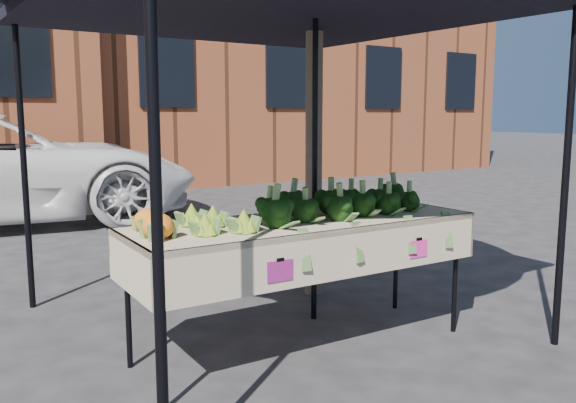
# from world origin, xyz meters

# --- Properties ---
(ground) EXTENTS (90.00, 90.00, 0.00)m
(ground) POSITION_xyz_m (0.00, 0.00, 0.00)
(ground) COLOR #242426
(table) EXTENTS (2.42, 0.87, 0.90)m
(table) POSITION_xyz_m (-0.09, -0.15, 0.45)
(table) COLOR beige
(table) RESTS_ON ground
(canopy) EXTENTS (3.16, 3.16, 2.74)m
(canopy) POSITION_xyz_m (-0.03, 0.39, 1.37)
(canopy) COLOR black
(canopy) RESTS_ON ground
(broccoli_heap) EXTENTS (1.45, 0.55, 0.24)m
(broccoli_heap) POSITION_xyz_m (0.23, -0.12, 1.02)
(broccoli_heap) COLOR black
(broccoli_heap) RESTS_ON table
(romanesco_cluster) EXTENTS (0.41, 0.55, 0.18)m
(romanesco_cluster) POSITION_xyz_m (-0.76, -0.11, 0.99)
(romanesco_cluster) COLOR #7CA323
(romanesco_cluster) RESTS_ON table
(cauliflower_pair) EXTENTS (0.21, 0.41, 0.16)m
(cauliflower_pair) POSITION_xyz_m (-1.13, -0.08, 0.98)
(cauliflower_pair) COLOR orange
(cauliflower_pair) RESTS_ON table
(street_tree) EXTENTS (2.17, 2.17, 4.27)m
(street_tree) POSITION_xyz_m (0.71, 0.86, 2.14)
(street_tree) COLOR #1E4C14
(street_tree) RESTS_ON ground
(building_right) EXTENTS (12.00, 8.00, 8.50)m
(building_right) POSITION_xyz_m (7.00, 12.50, 4.25)
(building_right) COLOR brown
(building_right) RESTS_ON ground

